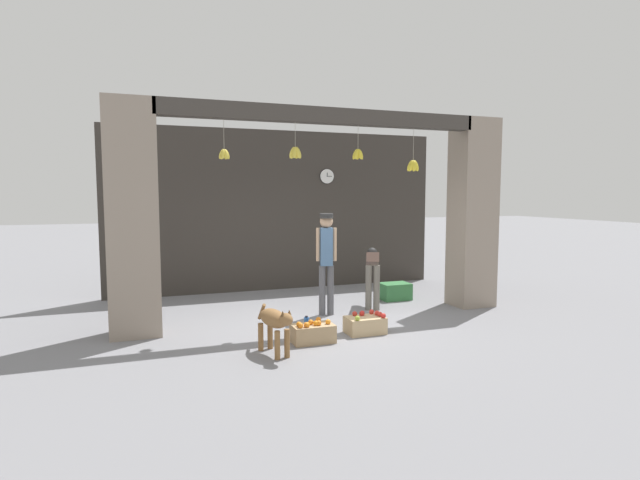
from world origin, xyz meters
TOP-DOWN VIEW (x-y plane):
  - ground_plane at (0.00, 0.00)m, footprint 60.00×60.00m
  - shop_back_wall at (0.00, 3.01)m, footprint 7.04×0.12m
  - shop_pillar_left at (-2.87, 0.30)m, footprint 0.70×0.60m
  - shop_pillar_right at (2.87, 0.30)m, footprint 0.70×0.60m
  - storefront_awning at (0.02, 0.12)m, footprint 5.14×0.29m
  - dog at (-1.21, -1.25)m, footprint 0.37×0.83m
  - shopkeeper at (0.13, 0.49)m, footprint 0.34×0.30m
  - worker_stooping at (1.10, 0.74)m, footprint 0.48×0.76m
  - fruit_crate_oranges at (-0.59, -0.92)m, footprint 0.58×0.34m
  - fruit_crate_apples at (0.28, -0.75)m, footprint 0.55×0.37m
  - produce_box_green at (1.80, 1.18)m, footprint 0.56×0.39m
  - water_bottle at (-0.50, -0.34)m, footprint 0.08×0.08m
  - wall_clock at (1.05, 2.94)m, footprint 0.33×0.03m

SIDE VIEW (x-z plane):
  - ground_plane at x=0.00m, z-range 0.00..0.00m
  - water_bottle at x=-0.50m, z-range -0.01..0.22m
  - fruit_crate_apples at x=0.28m, z-range -0.02..0.29m
  - fruit_crate_oranges at x=-0.59m, z-range -0.02..0.29m
  - produce_box_green at x=1.80m, z-range 0.00..0.32m
  - dog at x=-1.21m, z-range 0.11..0.74m
  - worker_stooping at x=1.10m, z-range 0.17..1.20m
  - shopkeeper at x=0.13m, z-range 0.16..1.87m
  - shop_back_wall at x=0.00m, z-range 0.00..3.35m
  - shop_pillar_left at x=-2.87m, z-range 0.00..3.35m
  - shop_pillar_right at x=2.87m, z-range 0.00..3.35m
  - wall_clock at x=1.05m, z-range 2.24..2.57m
  - storefront_awning at x=0.02m, z-range 2.71..3.67m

